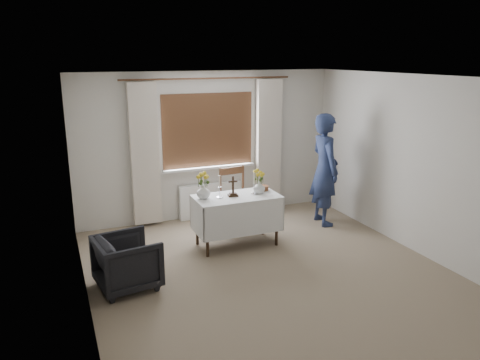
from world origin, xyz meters
name	(u,v)px	position (x,y,z in m)	size (l,w,h in m)	color
ground	(271,274)	(0.00, 0.00, 0.00)	(5.00, 5.00, 0.00)	gray
altar_table	(237,221)	(-0.05, 1.08, 0.38)	(1.24, 0.64, 0.76)	white
wooden_chair	(238,201)	(0.17, 1.58, 0.52)	(0.48, 0.48, 1.03)	brown
armchair	(127,262)	(-1.76, 0.36, 0.33)	(0.70, 0.72, 0.65)	black
person	(325,170)	(1.65, 1.41, 0.93)	(0.68, 0.44, 1.85)	navy
radiator	(210,200)	(0.00, 2.42, 0.30)	(1.10, 0.10, 0.60)	white
wooden_cross	(233,186)	(-0.10, 1.09, 0.91)	(0.14, 0.10, 0.30)	black
candlestick_left	(220,187)	(-0.30, 1.10, 0.93)	(0.09, 0.09, 0.33)	silver
candlestick_right	(254,183)	(0.23, 1.06, 0.93)	(0.10, 0.10, 0.33)	silver
flower_vase_left	(203,192)	(-0.53, 1.14, 0.87)	(0.20, 0.20, 0.21)	silver
flower_vase_right	(259,187)	(0.31, 1.08, 0.86)	(0.18, 0.18, 0.19)	silver
wicker_basket	(263,188)	(0.43, 1.21, 0.80)	(0.18, 0.18, 0.07)	brown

